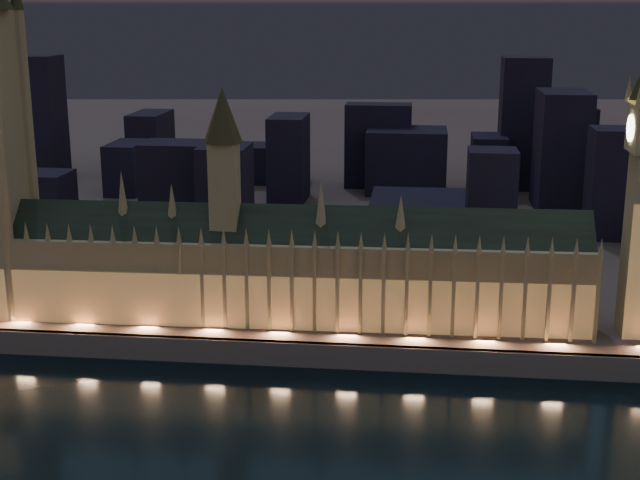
# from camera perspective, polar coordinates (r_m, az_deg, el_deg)

# --- Properties ---
(ground_plane) EXTENTS (2000.00, 2000.00, 0.00)m
(ground_plane) POSITION_cam_1_polar(r_m,az_deg,el_deg) (249.44, -2.65, -11.70)
(ground_plane) COLOR black
(ground_plane) RESTS_ON ground
(north_bank) EXTENTS (2000.00, 960.00, 8.00)m
(north_bank) POSITION_cam_1_polar(r_m,az_deg,el_deg) (748.75, 3.73, 6.58)
(north_bank) COLOR #4A3630
(north_bank) RESTS_ON ground
(embankment_wall) EXTENTS (2000.00, 2.50, 8.00)m
(embankment_wall) POSITION_cam_1_polar(r_m,az_deg,el_deg) (284.73, -1.33, -7.32)
(embankment_wall) COLOR #58524B
(embankment_wall) RESTS_ON ground
(palace_of_westminster) EXTENTS (202.00, 25.02, 78.00)m
(palace_of_westminster) POSITION_cam_1_polar(r_m,az_deg,el_deg) (297.84, -2.41, -1.76)
(palace_of_westminster) COLOR olive
(palace_of_westminster) RESTS_ON north_bank
(city_backdrop) EXTENTS (486.35, 215.63, 74.80)m
(city_backdrop) POSITION_cam_1_polar(r_m,az_deg,el_deg) (473.06, 6.20, 5.00)
(city_backdrop) COLOR black
(city_backdrop) RESTS_ON north_bank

